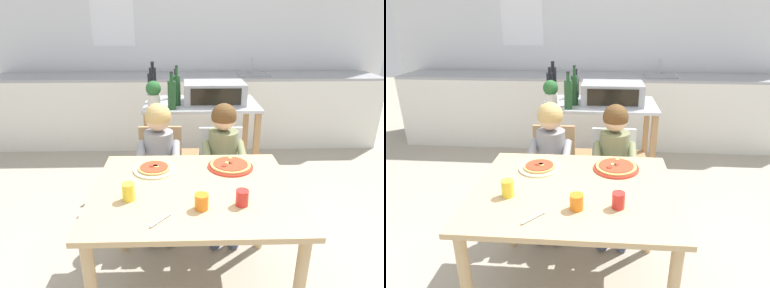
% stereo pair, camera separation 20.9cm
% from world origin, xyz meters
% --- Properties ---
extents(ground_plane, '(11.97, 11.97, 0.00)m').
position_xyz_m(ground_plane, '(0.00, 1.20, 0.00)').
color(ground_plane, '#A89E8C').
extents(back_wall_tiled, '(5.50, 0.13, 2.70)m').
position_xyz_m(back_wall_tiled, '(-0.00, 3.05, 1.35)').
color(back_wall_tiled, silver).
rests_on(back_wall_tiled, ground).
extents(kitchen_counter, '(4.95, 0.60, 1.12)m').
position_xyz_m(kitchen_counter, '(0.00, 2.64, 0.46)').
color(kitchen_counter, silver).
rests_on(kitchen_counter, ground).
extents(kitchen_island_cart, '(1.04, 0.60, 0.89)m').
position_xyz_m(kitchen_island_cart, '(0.12, 1.34, 0.60)').
color(kitchen_island_cart, '#B7BABF').
rests_on(kitchen_island_cart, ground).
extents(toaster_oven, '(0.55, 0.35, 0.19)m').
position_xyz_m(toaster_oven, '(0.23, 1.32, 0.99)').
color(toaster_oven, '#999BA0').
rests_on(toaster_oven, kitchen_island_cart).
extents(bottle_slim_sauce, '(0.07, 0.07, 0.35)m').
position_xyz_m(bottle_slim_sauce, '(-0.34, 1.54, 1.05)').
color(bottle_slim_sauce, black).
rests_on(bottle_slim_sauce, kitchen_island_cart).
extents(bottle_tall_green_wine, '(0.07, 0.07, 0.32)m').
position_xyz_m(bottle_tall_green_wine, '(-0.15, 1.12, 1.02)').
color(bottle_tall_green_wine, '#1E4723').
rests_on(bottle_tall_green_wine, kitchen_island_cart).
extents(bottle_brown_beer, '(0.07, 0.07, 0.35)m').
position_xyz_m(bottle_brown_beer, '(-0.11, 1.25, 1.03)').
color(bottle_brown_beer, '#1E4723').
rests_on(bottle_brown_beer, kitchen_island_cart).
extents(bottle_squat_spirits, '(0.06, 0.06, 0.28)m').
position_xyz_m(bottle_squat_spirits, '(-0.12, 1.54, 1.00)').
color(bottle_squat_spirits, black).
rests_on(bottle_squat_spirits, kitchen_island_cart).
extents(bottle_dark_olive_oil, '(0.06, 0.06, 0.32)m').
position_xyz_m(bottle_dark_olive_oil, '(-0.34, 1.34, 1.03)').
color(bottle_dark_olive_oil, black).
rests_on(bottle_dark_olive_oil, kitchen_island_cart).
extents(potted_herb_plant, '(0.13, 0.13, 0.24)m').
position_xyz_m(potted_herb_plant, '(-0.30, 1.16, 1.02)').
color(potted_herb_plant, beige).
rests_on(potted_herb_plant, kitchen_island_cart).
extents(dining_table, '(1.14, 0.93, 0.74)m').
position_xyz_m(dining_table, '(0.00, 0.00, 0.64)').
color(dining_table, tan).
rests_on(dining_table, ground).
extents(dining_chair_left, '(0.36, 0.36, 0.81)m').
position_xyz_m(dining_chair_left, '(-0.24, 0.77, 0.48)').
color(dining_chair_left, tan).
rests_on(dining_chair_left, ground).
extents(dining_chair_right, '(0.36, 0.36, 0.81)m').
position_xyz_m(dining_chair_right, '(0.24, 0.73, 0.48)').
color(dining_chair_right, silver).
rests_on(dining_chair_right, ground).
extents(child_in_grey_shirt, '(0.32, 0.42, 1.03)m').
position_xyz_m(child_in_grey_shirt, '(-0.24, 0.65, 0.67)').
color(child_in_grey_shirt, '#424C6B').
rests_on(child_in_grey_shirt, ground).
extents(child_in_olive_shirt, '(0.32, 0.42, 1.04)m').
position_xyz_m(child_in_olive_shirt, '(0.24, 0.61, 0.67)').
color(child_in_olive_shirt, '#424C6B').
rests_on(child_in_olive_shirt, ground).
extents(pizza_plate_cream, '(0.26, 0.26, 0.03)m').
position_xyz_m(pizza_plate_cream, '(-0.24, 0.23, 0.75)').
color(pizza_plate_cream, beige).
rests_on(pizza_plate_cream, dining_table).
extents(pizza_plate_red_rimmed, '(0.29, 0.29, 0.03)m').
position_xyz_m(pizza_plate_red_rimmed, '(0.24, 0.27, 0.75)').
color(pizza_plate_red_rimmed, red).
rests_on(pizza_plate_red_rimmed, dining_table).
extents(drinking_cup_red, '(0.07, 0.07, 0.08)m').
position_xyz_m(drinking_cup_red, '(0.24, -0.18, 0.78)').
color(drinking_cup_red, red).
rests_on(drinking_cup_red, dining_table).
extents(drinking_cup_yellow, '(0.07, 0.07, 0.09)m').
position_xyz_m(drinking_cup_yellow, '(-0.35, -0.11, 0.79)').
color(drinking_cup_yellow, yellow).
rests_on(drinking_cup_yellow, dining_table).
extents(drinking_cup_orange, '(0.07, 0.07, 0.08)m').
position_xyz_m(drinking_cup_orange, '(0.03, -0.21, 0.78)').
color(drinking_cup_orange, orange).
rests_on(drinking_cup_orange, dining_table).
extents(serving_spoon, '(0.10, 0.11, 0.01)m').
position_xyz_m(serving_spoon, '(-0.17, -0.32, 0.75)').
color(serving_spoon, '#B7BABF').
rests_on(serving_spoon, dining_table).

